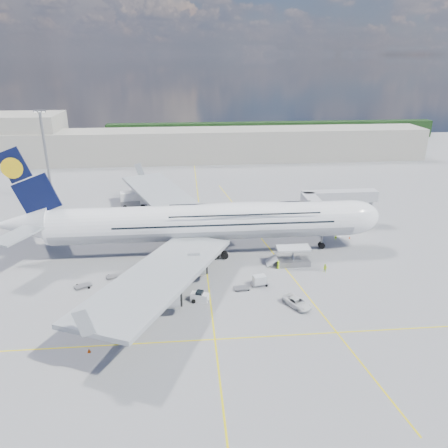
{
  "coord_description": "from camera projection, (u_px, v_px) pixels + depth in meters",
  "views": [
    {
      "loc": [
        -3.52,
        -72.88,
        38.59
      ],
      "look_at": [
        3.9,
        8.0,
        7.03
      ],
      "focal_mm": 35.0,
      "sensor_mm": 36.0,
      "label": 1
    }
  ],
  "objects": [
    {
      "name": "service_van",
      "position": [
        297.0,
        302.0,
        71.41
      ],
      "size": [
        4.81,
        5.8,
        1.47
      ],
      "primitive_type": "imported",
      "rotation": [
        0.0,
        0.0,
        0.54
      ],
      "color": "silver",
      "rests_on": "ground"
    },
    {
      "name": "light_mast",
      "position": [
        46.0,
        157.0,
        115.51
      ],
      "size": [
        3.0,
        0.7,
        25.5
      ],
      "color": "gray",
      "rests_on": "ground"
    },
    {
      "name": "jet_bridge",
      "position": [
        330.0,
        201.0,
        101.42
      ],
      "size": [
        18.8,
        12.1,
        8.5
      ],
      "color": "#B7B7BC",
      "rests_on": "ground"
    },
    {
      "name": "baggage_tug",
      "position": [
        200.0,
        297.0,
        72.92
      ],
      "size": [
        3.27,
        2.33,
        1.86
      ],
      "rotation": [
        0.0,
        0.0,
        -0.35
      ],
      "color": "white",
      "rests_on": "ground"
    },
    {
      "name": "cargo_loader",
      "position": [
        292.0,
        259.0,
        85.59
      ],
      "size": [
        8.53,
        3.2,
        3.67
      ],
      "color": "silver",
      "rests_on": "ground"
    },
    {
      "name": "catering_truck_inner",
      "position": [
        177.0,
        223.0,
        102.06
      ],
      "size": [
        6.44,
        2.76,
        3.77
      ],
      "rotation": [
        0.0,
        0.0,
        0.08
      ],
      "color": "gray",
      "rests_on": "ground"
    },
    {
      "name": "dolly_back",
      "position": [
        83.0,
        286.0,
        77.4
      ],
      "size": [
        3.24,
        2.74,
        0.42
      ],
      "rotation": [
        0.0,
        0.0,
        0.52
      ],
      "color": "gray",
      "rests_on": "ground"
    },
    {
      "name": "taxi_line_main",
      "position": [
        207.0,
        275.0,
        81.93
      ],
      "size": [
        0.25,
        220.0,
        0.01
      ],
      "primitive_type": "cube",
      "color": "yellow",
      "rests_on": "ground"
    },
    {
      "name": "cone_wing_left_inner",
      "position": [
        192.0,
        232.0,
        101.11
      ],
      "size": [
        0.44,
        0.44,
        0.56
      ],
      "color": "#E2500B",
      "rests_on": "ground"
    },
    {
      "name": "crew_nose",
      "position": [
        336.0,
        236.0,
        97.07
      ],
      "size": [
        0.69,
        0.51,
        1.74
      ],
      "primitive_type": "imported",
      "rotation": [
        0.0,
        0.0,
        0.16
      ],
      "color": "#B3F219",
      "rests_on": "ground"
    },
    {
      "name": "catering_truck_outer",
      "position": [
        133.0,
        200.0,
        117.53
      ],
      "size": [
        7.46,
        3.59,
        4.29
      ],
      "rotation": [
        0.0,
        0.0,
        0.15
      ],
      "color": "gray",
      "rests_on": "ground"
    },
    {
      "name": "crew_van",
      "position": [
        278.0,
        265.0,
        84.08
      ],
      "size": [
        0.63,
        0.86,
        1.63
      ],
      "primitive_type": "imported",
      "rotation": [
        0.0,
        0.0,
        1.71
      ],
      "color": "#C3F319",
      "rests_on": "ground"
    },
    {
      "name": "dolly_row_c",
      "position": [
        137.0,
        304.0,
        71.55
      ],
      "size": [
        3.19,
        1.72,
        0.46
      ],
      "rotation": [
        0.0,
        0.0,
        0.01
      ],
      "color": "gray",
      "rests_on": "ground"
    },
    {
      "name": "ground",
      "position": [
        207.0,
        275.0,
        81.93
      ],
      "size": [
        300.0,
        300.0,
        0.0
      ],
      "primitive_type": "plane",
      "color": "gray",
      "rests_on": "ground"
    },
    {
      "name": "terminal",
      "position": [
        193.0,
        145.0,
        167.93
      ],
      "size": [
        180.0,
        16.0,
        12.0
      ],
      "primitive_type": "cube",
      "color": "#B2AD9E",
      "rests_on": "ground"
    },
    {
      "name": "cone_wing_right_inner",
      "position": [
        150.0,
        303.0,
        72.11
      ],
      "size": [
        0.42,
        0.42,
        0.54
      ],
      "color": "#E2500B",
      "rests_on": "ground"
    },
    {
      "name": "hangar",
      "position": [
        8.0,
        138.0,
        165.53
      ],
      "size": [
        40.0,
        22.0,
        18.0
      ],
      "primitive_type": "cube",
      "color": "#B2AD9E",
      "rests_on": "ground"
    },
    {
      "name": "tree_line",
      "position": [
        273.0,
        130.0,
        213.84
      ],
      "size": [
        160.0,
        6.0,
        8.0
      ],
      "primitive_type": "cube",
      "color": "#193814",
      "rests_on": "ground"
    },
    {
      "name": "cone_wing_left_outer",
      "position": [
        149.0,
        204.0,
        120.26
      ],
      "size": [
        0.5,
        0.5,
        0.64
      ],
      "color": "#E2500B",
      "rests_on": "ground"
    },
    {
      "name": "cone_wing_right_outer",
      "position": [
        89.0,
        350.0,
        60.51
      ],
      "size": [
        0.49,
        0.49,
        0.63
      ],
      "color": "#E2500B",
      "rests_on": "ground"
    },
    {
      "name": "airliner",
      "position": [
        205.0,
        222.0,
        88.75
      ],
      "size": [
        77.26,
        79.15,
        23.71
      ],
      "color": "white",
      "rests_on": "ground"
    },
    {
      "name": "crew_wing",
      "position": [
        100.0,
        301.0,
        71.8
      ],
      "size": [
        0.67,
        0.97,
        1.53
      ],
      "primitive_type": "imported",
      "rotation": [
        0.0,
        0.0,
        1.2
      ],
      "color": "#D9EB18",
      "rests_on": "ground"
    },
    {
      "name": "taxi_line_cross",
      "position": [
        215.0,
        339.0,
        63.36
      ],
      "size": [
        120.0,
        0.25,
        0.01
      ],
      "primitive_type": "cube",
      "color": "yellow",
      "rests_on": "ground"
    },
    {
      "name": "crew_loader",
      "position": [
        325.0,
        268.0,
        82.61
      ],
      "size": [
        1.04,
        1.03,
        1.69
      ],
      "primitive_type": "imported",
      "rotation": [
        0.0,
        0.0,
        -0.75
      ],
      "color": "#D0FC1A",
      "rests_on": "ground"
    },
    {
      "name": "dolly_row_a",
      "position": [
        114.0,
        276.0,
        80.82
      ],
      "size": [
        3.13,
        2.33,
        0.41
      ],
      "rotation": [
        0.0,
        0.0,
        0.34
      ],
      "color": "gray",
      "rests_on": "ground"
    },
    {
      "name": "crew_tug",
      "position": [
        177.0,
        295.0,
        73.28
      ],
      "size": [
        1.36,
        1.04,
        1.86
      ],
      "primitive_type": "imported",
      "rotation": [
        0.0,
        0.0,
        -0.33
      ],
      "color": "#B3DD17",
      "rests_on": "ground"
    },
    {
      "name": "dolly_nose_near",
      "position": [
        259.0,
        280.0,
        77.86
      ],
      "size": [
        3.25,
        2.15,
        1.9
      ],
      "rotation": [
        0.0,
        0.0,
        0.2
      ],
      "color": "gray",
      "rests_on": "ground"
    },
    {
      "name": "dolly_nose_far",
      "position": [
        242.0,
        288.0,
        76.7
      ],
      "size": [
        2.84,
        1.62,
        0.41
      ],
      "rotation": [
        0.0,
        0.0,
        0.05
      ],
      "color": "gray",
      "rests_on": "ground"
    },
    {
      "name": "taxi_line_diag",
      "position": [
        271.0,
        250.0,
        92.4
      ],
      "size": [
        14.16,
        99.06,
        0.01
      ],
      "primitive_type": "cube",
      "rotation": [
        0.0,
        0.0,
        0.14
      ],
      "color": "yellow",
      "rests_on": "ground"
    },
    {
      "name": "dolly_row_b",
      "position": [
        142.0,
        281.0,
        77.46
      ],
      "size": [
        3.52,
        2.23,
        2.09
      ],
      "rotation": [
        0.0,
        0.0,
        0.15
      ],
      "color": "gray",
      "rests_on": "ground"
    },
    {
      "name": "cone_nose",
      "position": [
        350.0,
        238.0,
        98.03
      ],
      "size": [
        0.4,
        0.4,
        0.51
      ],
      "color": "#E2500B",
      "rests_on": "ground"
    }
  ]
}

